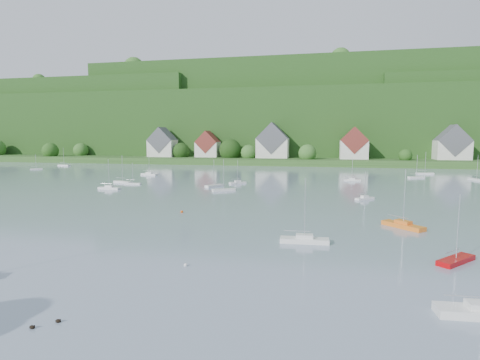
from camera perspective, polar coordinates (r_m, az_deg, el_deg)
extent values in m
cube|color=#284C1C|center=(211.69, 3.90, 3.08)|extent=(600.00, 60.00, 3.00)
cube|color=#184215|center=(285.86, 6.08, 7.62)|extent=(620.00, 160.00, 40.00)
cube|color=#184215|center=(323.98, -21.91, 7.76)|extent=(200.00, 120.00, 52.00)
cube|color=#184215|center=(280.29, 8.06, 9.26)|extent=(240.00, 130.00, 60.00)
sphere|color=#276123|center=(243.70, -22.52, 4.05)|extent=(8.61, 8.61, 8.61)
sphere|color=#1F5218|center=(241.77, -26.29, 3.90)|extent=(9.03, 9.03, 9.03)
sphere|color=#276123|center=(196.72, 1.27, 4.06)|extent=(8.19, 8.19, 8.19)
sphere|color=#276123|center=(211.94, -10.73, 3.97)|extent=(6.49, 6.49, 6.49)
sphere|color=#276123|center=(202.12, 16.88, 4.21)|extent=(12.16, 12.16, 12.16)
sphere|color=#276123|center=(189.43, 9.95, 3.93)|extent=(8.73, 8.73, 8.73)
sphere|color=black|center=(208.71, -8.70, 4.22)|extent=(9.32, 9.32, 9.32)
sphere|color=#1F5218|center=(194.82, 23.29, 3.33)|extent=(6.24, 6.24, 6.24)
sphere|color=black|center=(212.41, 28.35, 3.46)|extent=(8.16, 8.16, 8.16)
sphere|color=black|center=(201.24, -1.46, 4.45)|extent=(11.92, 11.92, 11.92)
sphere|color=#276123|center=(283.53, -20.56, 13.73)|extent=(10.52, 10.52, 10.52)
sphere|color=#1F5218|center=(297.79, -10.93, 13.63)|extent=(10.29, 10.29, 10.29)
sphere|color=black|center=(348.43, -27.93, 11.94)|extent=(10.31, 10.31, 10.31)
sphere|color=black|center=(319.92, -28.69, 12.40)|extent=(8.14, 8.14, 8.14)
sphere|color=#276123|center=(344.03, -25.76, 12.04)|extent=(7.15, 7.15, 7.15)
sphere|color=black|center=(280.99, -8.77, 14.00)|extent=(7.18, 7.18, 7.18)
sphere|color=#276123|center=(300.12, -27.62, 12.93)|extent=(8.89, 8.89, 8.89)
sphere|color=black|center=(347.21, -28.75, 11.91)|extent=(9.97, 9.97, 9.97)
sphere|color=#1F5218|center=(268.49, 14.48, 16.18)|extent=(12.83, 12.83, 12.83)
sphere|color=#276123|center=(264.91, -3.58, 16.32)|extent=(8.18, 8.18, 8.18)
sphere|color=#1F5218|center=(294.02, 6.50, 15.46)|extent=(12.73, 12.73, 12.73)
sphere|color=#1F5218|center=(263.43, 24.55, 15.96)|extent=(11.50, 11.50, 11.50)
sphere|color=#1F5218|center=(289.59, 18.67, 15.38)|extent=(14.65, 14.65, 14.65)
sphere|color=#276123|center=(245.13, 14.66, 17.10)|extent=(11.95, 11.95, 11.95)
sphere|color=#276123|center=(297.32, -3.24, 15.19)|extent=(7.07, 7.07, 7.07)
sphere|color=black|center=(258.81, 4.63, 16.55)|extent=(8.21, 8.21, 8.21)
sphere|color=#276123|center=(285.13, 1.27, 15.77)|extent=(12.24, 12.24, 12.24)
sphere|color=#276123|center=(269.93, 31.31, 15.27)|extent=(9.00, 9.00, 9.00)
sphere|color=#276123|center=(279.29, -15.44, 15.79)|extent=(13.65, 13.65, 13.65)
sphere|color=#1F5218|center=(280.24, 27.58, 15.07)|extent=(8.03, 8.03, 8.03)
sphere|color=#276123|center=(278.92, 27.33, 12.89)|extent=(14.97, 14.97, 14.97)
sphere|color=#1F5218|center=(271.62, 22.90, 13.10)|extent=(9.78, 9.78, 9.78)
sphere|color=#1F5218|center=(280.89, 31.39, 12.51)|extent=(12.02, 12.02, 12.02)
sphere|color=#276123|center=(267.78, 27.67, 12.97)|extent=(9.48, 9.48, 9.48)
sphere|color=#1F5218|center=(281.66, -2.45, 12.18)|extent=(12.01, 12.01, 12.01)
sphere|color=black|center=(277.72, 31.29, 11.46)|extent=(15.08, 15.08, 15.08)
sphere|color=#276123|center=(289.60, 28.30, 11.41)|extent=(15.99, 15.99, 15.99)
sphere|color=black|center=(284.92, 5.32, 12.22)|extent=(15.72, 15.72, 15.72)
sphere|color=#1F5218|center=(279.22, 8.25, 12.11)|extent=(10.54, 10.54, 10.54)
sphere|color=#1F5218|center=(381.28, -24.23, 10.01)|extent=(8.18, 8.18, 8.18)
sphere|color=black|center=(363.92, -22.84, 10.28)|extent=(8.74, 8.74, 8.74)
sphere|color=black|center=(356.56, -26.93, 10.37)|extent=(15.38, 15.38, 15.38)
cube|color=beige|center=(213.90, -11.40, 4.61)|extent=(14.00, 10.00, 9.00)
cube|color=#515158|center=(213.82, -11.42, 5.82)|extent=(14.00, 10.40, 14.00)
cube|color=beige|center=(207.19, -4.79, 4.52)|extent=(12.00, 9.00, 8.00)
cube|color=maroon|center=(207.10, -4.80, 5.63)|extent=(12.00, 9.36, 12.00)
cube|color=beige|center=(198.87, 4.85, 4.74)|extent=(16.00, 11.00, 10.00)
cube|color=#515158|center=(198.79, 4.87, 6.18)|extent=(16.00, 11.44, 16.00)
cube|color=beige|center=(195.89, 16.50, 4.33)|extent=(13.00, 10.00, 9.00)
cube|color=maroon|center=(195.80, 16.54, 5.64)|extent=(13.00, 10.40, 13.00)
cube|color=beige|center=(208.16, 28.88, 3.90)|extent=(15.00, 10.00, 9.00)
cube|color=#515158|center=(208.07, 28.95, 5.14)|extent=(15.00, 10.40, 15.00)
cube|color=white|center=(51.09, 9.51, -8.82)|extent=(6.33, 2.06, 0.63)
cube|color=white|center=(50.94, 9.52, -8.21)|extent=(2.25, 1.33, 0.50)
cylinder|color=silver|center=(50.15, 9.60, -4.16)|extent=(0.10, 0.10, 7.82)
cylinder|color=silver|center=(50.79, 8.47, -7.48)|extent=(3.44, 0.25, 0.08)
cylinder|color=silver|center=(35.21, 30.90, -14.57)|extent=(3.74, 0.32, 0.08)
cube|color=orange|center=(63.40, 23.01, -6.24)|extent=(5.79, 6.06, 0.66)
cube|color=orange|center=(63.28, 23.03, -5.73)|extent=(2.50, 2.56, 0.50)
cylinder|color=silver|center=(62.62, 23.19, -2.29)|extent=(0.10, 0.10, 8.19)
cylinder|color=silver|center=(63.73, 22.35, -5.03)|extent=(2.50, 2.70, 0.08)
cube|color=#A90509|center=(48.86, 29.35, -10.31)|extent=(4.95, 5.15, 0.56)
cylinder|color=silver|center=(47.96, 29.59, -5.98)|extent=(0.10, 0.10, 6.98)
cylinder|color=silver|center=(47.81, 28.98, -9.18)|extent=(2.15, 2.30, 0.08)
sphere|color=white|center=(42.25, -8.05, -12.50)|extent=(0.40, 0.40, 0.40)
sphere|color=#DF4905|center=(50.68, 8.29, -9.29)|extent=(0.41, 0.41, 0.41)
sphere|color=#DF4905|center=(70.84, -8.62, -4.79)|extent=(0.49, 0.49, 0.49)
ellipsoid|color=black|center=(33.00, -28.42, -18.62)|extent=(0.44, 0.28, 0.28)
sphere|color=black|center=(32.84, -28.18, -18.51)|extent=(0.12, 0.12, 0.12)
ellipsoid|color=black|center=(33.13, -25.34, -18.36)|extent=(0.44, 0.28, 0.28)
sphere|color=black|center=(32.98, -25.09, -18.24)|extent=(0.12, 0.12, 0.12)
cube|color=white|center=(97.75, -2.43, -1.46)|extent=(5.86, 4.67, 0.59)
cylinder|color=silver|center=(97.29, -2.44, 0.87)|extent=(0.10, 0.10, 7.42)
cylinder|color=silver|center=(97.31, -2.93, -0.79)|extent=(2.76, 1.87, 0.08)
cube|color=white|center=(141.77, -13.28, 0.82)|extent=(6.69, 3.21, 0.65)
cube|color=white|center=(141.72, -13.29, 1.05)|extent=(2.48, 1.74, 0.50)
cylinder|color=silver|center=(141.43, -13.33, 2.58)|extent=(0.10, 0.10, 8.06)
cylinder|color=silver|center=(142.26, -13.60, 1.33)|extent=(3.48, 0.87, 0.08)
cube|color=white|center=(184.32, -27.95, 1.47)|extent=(4.42, 4.13, 0.47)
cylinder|color=silver|center=(184.11, -28.00, 2.46)|extent=(0.10, 0.10, 5.92)
cylinder|color=silver|center=(184.22, -28.19, 1.81)|extent=(2.00, 1.79, 0.08)
cube|color=white|center=(156.79, 25.70, 0.87)|extent=(6.34, 2.80, 0.61)
cylinder|color=silver|center=(156.49, 25.78, 2.38)|extent=(0.10, 0.10, 7.67)
cylinder|color=silver|center=(156.32, 25.42, 1.32)|extent=(3.33, 0.69, 0.08)
cube|color=white|center=(88.59, 17.99, -2.63)|extent=(4.41, 4.06, 0.47)
cube|color=white|center=(88.51, 18.00, -2.32)|extent=(1.84, 1.77, 0.50)
cylinder|color=silver|center=(88.16, 18.06, -0.60)|extent=(0.10, 0.10, 5.86)
cylinder|color=silver|center=(87.91, 17.70, -1.94)|extent=(2.00, 1.75, 0.08)
cube|color=white|center=(115.42, -15.59, -0.52)|extent=(4.72, 1.58, 0.46)
cylinder|color=silver|center=(115.10, -15.63, 1.03)|extent=(0.10, 0.10, 5.81)
cylinder|color=silver|center=(115.58, -15.92, 0.04)|extent=(2.56, 0.23, 0.08)
cube|color=white|center=(106.29, -3.86, -0.85)|extent=(4.27, 5.57, 0.56)
cylinder|color=silver|center=(105.88, -3.87, 1.17)|extent=(0.10, 0.10, 6.98)
cylinder|color=silver|center=(105.59, -4.20, -0.26)|extent=(1.69, 2.65, 0.08)
cube|color=white|center=(112.94, -0.34, -0.42)|extent=(4.86, 4.37, 0.51)
cube|color=white|center=(112.88, -0.34, -0.16)|extent=(2.02, 1.92, 0.50)
cylinder|color=silver|center=(112.58, -0.34, 1.33)|extent=(0.10, 0.10, 6.41)
cylinder|color=silver|center=(112.46, -0.69, 0.14)|extent=(2.22, 1.86, 0.08)
cube|color=white|center=(119.82, -16.97, -0.28)|extent=(6.35, 3.34, 0.61)
cylinder|color=silver|center=(119.43, -17.04, 1.68)|extent=(0.10, 0.10, 7.64)
cylinder|color=silver|center=(120.34, -17.30, 0.31)|extent=(3.25, 1.01, 0.08)
cube|color=white|center=(106.48, -18.81, -1.16)|extent=(5.89, 1.76, 0.59)
cube|color=white|center=(106.41, -18.82, -0.87)|extent=(2.07, 1.19, 0.50)
cylinder|color=silver|center=(106.05, -18.88, 0.96)|extent=(0.10, 0.10, 7.32)
cylinder|color=silver|center=(106.80, -19.23, -0.51)|extent=(3.22, 0.15, 0.08)
cube|color=white|center=(141.11, 24.66, 0.37)|extent=(5.80, 4.00, 0.57)
cylinder|color=silver|center=(140.80, 24.73, 1.93)|extent=(0.10, 0.10, 7.12)
cylinder|color=silver|center=(140.46, 24.42, 0.84)|extent=(2.83, 1.49, 0.08)
cube|color=white|center=(142.25, 31.63, 0.05)|extent=(3.17, 6.25, 0.60)
cylinder|color=silver|center=(141.93, 31.72, 1.68)|extent=(0.10, 0.10, 7.52)
cylinder|color=silver|center=(142.89, 31.45, 0.57)|extent=(0.93, 3.22, 0.08)
cube|color=white|center=(124.71, 16.24, -0.03)|extent=(5.19, 1.46, 0.52)
cube|color=white|center=(124.65, 16.24, 0.20)|extent=(1.82, 1.02, 0.50)
cylinder|color=silver|center=(124.38, 16.29, 1.57)|extent=(0.10, 0.10, 6.48)
cylinder|color=silver|center=(124.53, 15.90, 0.51)|extent=(2.85, 0.08, 0.08)
cube|color=white|center=(200.56, -24.62, 1.99)|extent=(6.51, 2.68, 0.63)
cylinder|color=silver|center=(200.33, -24.67, 3.21)|extent=(0.10, 0.10, 7.90)
cylinder|color=silver|center=(201.16, -24.82, 2.34)|extent=(3.45, 0.59, 0.08)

